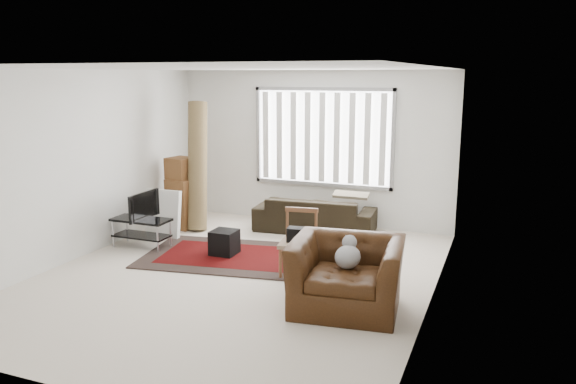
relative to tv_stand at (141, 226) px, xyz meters
name	(u,v)px	position (x,y,z in m)	size (l,w,h in m)	color
room	(254,140)	(1.98, -0.10, 1.43)	(6.00, 6.02, 2.71)	beige
persian_rug	(229,256)	(1.47, 0.07, -0.32)	(2.68, 2.00, 0.02)	black
tv_stand	(141,226)	(0.00, 0.00, 0.00)	(0.90, 0.41, 0.45)	black
tv	(140,205)	(0.00, 0.00, 0.34)	(0.73, 0.10, 0.42)	black
subwoofer	(224,242)	(1.38, 0.10, -0.13)	(0.36, 0.36, 0.36)	black
moving_boxes	(182,195)	(-0.03, 1.24, 0.24)	(0.58, 0.55, 1.22)	brown
white_flatpack	(163,214)	(-0.01, 0.60, 0.07)	(0.61, 0.09, 0.78)	silver
rolled_rug	(198,166)	(0.26, 1.28, 0.77)	(0.33, 0.33, 2.17)	brown
sofa	(315,209)	(2.20, 1.84, 0.06)	(2.02, 0.87, 0.78)	black
side_chair	(299,240)	(2.69, -0.26, 0.16)	(0.54, 0.54, 0.88)	#856D57
armchair	(347,270)	(3.58, -1.09, 0.13)	(1.36, 1.22, 0.92)	#371C0B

